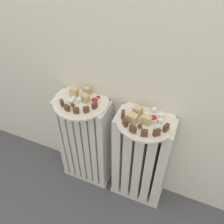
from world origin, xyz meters
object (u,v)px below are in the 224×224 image
at_px(plate_left, 81,101).
at_px(jam_bowl_right, 153,119).
at_px(radiator_left, 86,143).
at_px(jam_bowl_left, 95,101).
at_px(plate_right, 146,120).
at_px(fork, 152,118).
at_px(radiator_right, 140,162).

distance_m(plate_left, jam_bowl_right, 0.40).
bearing_deg(radiator_left, jam_bowl_left, 5.89).
relative_size(radiator_left, jam_bowl_left, 14.65).
bearing_deg(radiator_left, plate_left, 180.00).
distance_m(plate_left, plate_right, 0.37).
relative_size(plate_right, fork, 3.01).
bearing_deg(radiator_left, plate_right, 0.00).
height_order(plate_left, jam_bowl_right, jam_bowl_right).
xyz_separation_m(jam_bowl_left, fork, (0.31, 0.01, -0.01)).
distance_m(plate_right, jam_bowl_left, 0.29).
height_order(radiator_left, plate_right, plate_right).
xyz_separation_m(plate_right, jam_bowl_left, (-0.29, 0.01, 0.02)).
bearing_deg(plate_right, fork, 27.47).
relative_size(radiator_left, plate_right, 2.24).
bearing_deg(plate_left, radiator_left, 0.00).
relative_size(plate_right, jam_bowl_left, 6.53).
bearing_deg(plate_right, radiator_left, 180.00).
bearing_deg(plate_right, jam_bowl_right, -0.99).
height_order(radiator_right, plate_left, plate_left).
distance_m(radiator_right, jam_bowl_right, 0.37).
bearing_deg(fork, plate_right, -152.53).
bearing_deg(jam_bowl_right, radiator_left, 179.91).
xyz_separation_m(radiator_right, jam_bowl_right, (0.03, -0.00, 0.37)).
distance_m(radiator_right, fork, 0.36).
distance_m(radiator_right, plate_left, 0.51).
relative_size(plate_left, fork, 3.01).
distance_m(radiator_left, jam_bowl_right, 0.54).
xyz_separation_m(radiator_left, jam_bowl_right, (0.40, -0.00, 0.37)).
height_order(radiator_left, jam_bowl_left, jam_bowl_left).
bearing_deg(plate_left, jam_bowl_left, 5.89).
distance_m(jam_bowl_left, fork, 0.31).
distance_m(radiator_right, jam_bowl_left, 0.47).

